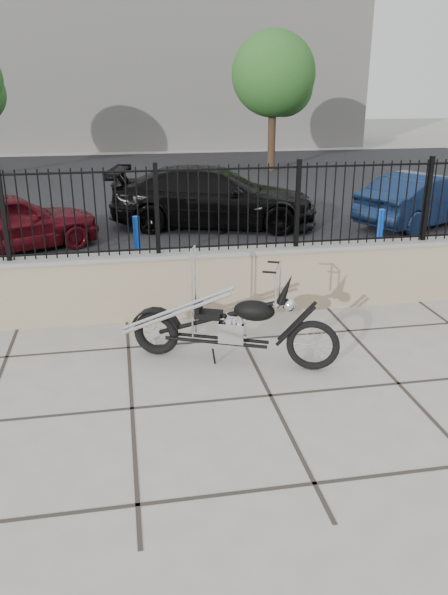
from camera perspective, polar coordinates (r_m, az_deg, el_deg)
ground_plane at (r=6.44m, az=4.59°, el=-9.60°), size 90.00×90.00×0.00m
parking_lot at (r=18.22m, az=-5.48°, el=10.29°), size 30.00×30.00×0.00m
retaining_wall at (r=8.47m, az=0.43°, el=1.63°), size 14.00×0.36×0.96m
iron_fence at (r=8.18m, az=0.45°, el=8.80°), size 14.00×0.08×1.20m
background_building at (r=31.92m, az=-8.15°, el=21.80°), size 22.00×6.00×8.00m
chopper_motorcycle at (r=6.86m, az=0.45°, el=-0.87°), size 2.39×1.33×1.45m
car_red at (r=12.34m, az=-20.51°, el=6.97°), size 3.79×2.75×1.20m
car_black at (r=13.64m, az=-1.02°, el=9.87°), size 5.08×2.96×1.38m
car_blue at (r=14.60m, az=19.27°, el=9.12°), size 3.90×2.75×1.22m
bollard_a at (r=10.41m, az=-8.53°, el=5.19°), size 0.13×0.13×1.01m
bollard_b at (r=11.23m, az=15.03°, el=5.84°), size 0.16×0.16×1.02m
tree_right at (r=22.43m, az=4.89°, el=21.42°), size 3.03×3.03×5.11m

